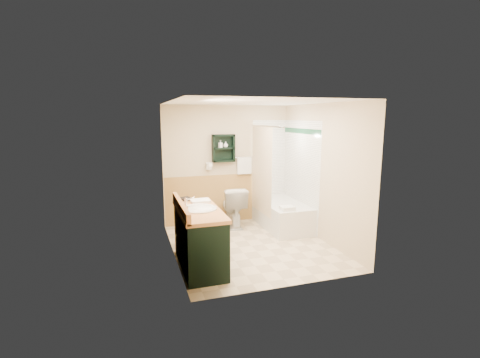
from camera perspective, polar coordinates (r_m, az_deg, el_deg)
The scene contains 25 objects.
floor at distance 6.04m, azimuth 1.88°, elevation -10.90°, with size 3.00×3.00×0.00m, color beige.
back_wall at distance 7.15m, azimuth -2.17°, elevation 2.38°, with size 2.60×0.04×2.40m, color beige.
left_wall at distance 5.42m, azimuth -11.31°, elevation -0.35°, with size 0.04×3.00×2.40m, color beige.
right_wall at distance 6.28m, azimuth 13.36°, elevation 1.01°, with size 0.04×3.00×2.40m, color beige.
ceiling at distance 5.64m, azimuth 2.02°, elevation 12.71°, with size 2.60×3.00×0.04m, color white.
wainscot_left at distance 5.59m, azimuth -10.69°, elevation -7.39°, with size 2.98×2.98×1.00m, color tan, non-canonical shape.
wainscot_back at distance 7.24m, azimuth -2.06°, elevation -3.15°, with size 2.58×2.58×1.00m, color tan, non-canonical shape.
mirror_frame at distance 4.84m, azimuth -10.08°, elevation 2.04°, with size 1.30×1.30×1.00m, color #9B5832, non-canonical shape.
mirror_glass at distance 4.84m, azimuth -10.02°, elevation 2.04°, with size 1.20×1.20×0.90m, color white, non-canonical shape.
tile_right at distance 6.93m, azimuth 9.83°, elevation 0.73°, with size 1.50×1.50×2.10m, color white, non-canonical shape.
tile_back at distance 7.47m, azimuth 5.53°, elevation 1.52°, with size 0.95×0.95×2.10m, color white, non-canonical shape.
tile_accent at distance 6.84m, azimuth 9.98°, elevation 7.77°, with size 1.50×1.50×0.10m, color #134428, non-canonical shape.
wall_shelf at distance 6.97m, azimuth -2.73°, elevation 5.07°, with size 0.45×0.15×0.55m, color black.
hair_dryer at distance 6.96m, azimuth -5.14°, elevation 2.14°, with size 0.10×0.24×0.18m, color white, non-canonical shape.
towel_bar at distance 7.16m, azimuth 0.67°, elevation 3.61°, with size 0.40×0.06×0.40m, color silver, non-canonical shape.
curtain_rod at distance 6.52m, azimuth 4.17°, elevation 8.66°, with size 0.03×0.03×1.60m, color silver.
shower_curtain at distance 6.76m, azimuth 3.53°, elevation 1.49°, with size 1.05×1.05×1.70m, color beige, non-canonical shape.
vanity at distance 5.16m, azimuth -6.68°, elevation -9.58°, with size 0.59×1.37×0.87m, color black.
bathtub at distance 7.00m, azimuth 6.84°, elevation -5.79°, with size 0.76×1.50×0.51m, color silver.
toilet at distance 6.97m, azimuth -1.14°, elevation -4.55°, with size 0.45×0.81×0.79m, color silver.
counter_towel at distance 5.42m, azimuth -6.55°, elevation -3.59°, with size 0.28×0.22×0.04m, color silver.
vanity_book at distance 5.56m, azimuth -9.69°, elevation -2.26°, with size 0.18×0.02×0.24m, color black.
tub_towel at distance 6.35m, azimuth 7.76°, elevation -4.79°, with size 0.24×0.20×0.07m, color silver.
soap_bottle_a at distance 6.95m, azimuth -3.24°, elevation 5.45°, with size 0.06×0.14×0.07m, color silver.
soap_bottle_b at distance 6.97m, azimuth -2.38°, elevation 5.57°, with size 0.09×0.12×0.09m, color silver.
Camera 1 is at (-1.91, -5.30, 2.18)m, focal length 26.00 mm.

